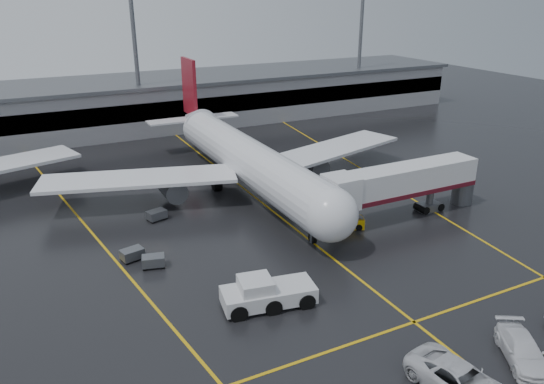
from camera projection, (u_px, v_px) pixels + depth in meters
name	position (u px, v px, depth m)	size (l,w,h in m)	color
ground	(280.00, 217.00, 57.77)	(220.00, 220.00, 0.00)	black
apron_line_centre	(280.00, 217.00, 57.76)	(0.25, 90.00, 0.02)	gold
apron_line_stop	(414.00, 322.00, 39.45)	(60.00, 0.25, 0.02)	gold
apron_line_left	(78.00, 217.00, 57.71)	(0.25, 70.00, 0.02)	gold
apron_line_right	(360.00, 168.00, 73.63)	(0.25, 70.00, 0.02)	gold
terminal	(160.00, 101.00, 96.12)	(122.00, 19.00, 8.60)	gray
light_mast_mid	(135.00, 49.00, 85.41)	(3.00, 1.20, 25.45)	#595B60
light_mast_right	(361.00, 38.00, 104.26)	(3.00, 1.20, 25.45)	#595B60
main_airliner	(244.00, 157.00, 64.32)	(48.80, 45.60, 14.10)	silver
jet_bridge	(403.00, 184.00, 56.32)	(19.90, 3.40, 6.05)	silver
pushback_tractor	(266.00, 294.00, 41.20)	(7.78, 4.27, 2.64)	silver
belt_loader	(346.00, 223.00, 54.94)	(3.93, 2.78, 2.29)	#D8A509
service_van_a	(461.00, 381.00, 32.11)	(3.24, 7.02, 1.95)	silver
service_van_b	(522.00, 350.00, 35.10)	(2.33, 5.73, 1.66)	silver
baggage_cart_a	(153.00, 261.00, 47.09)	(2.26, 1.75, 1.12)	#595B60
baggage_cart_b	(132.00, 254.00, 48.34)	(2.24, 1.72, 1.12)	#595B60
baggage_cart_c	(157.00, 215.00, 56.76)	(2.28, 1.80, 1.12)	#595B60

